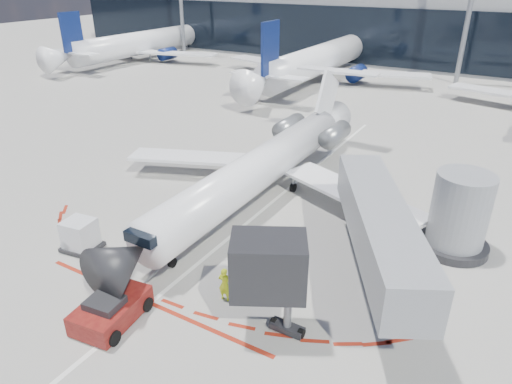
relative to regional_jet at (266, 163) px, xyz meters
The scene contains 12 objects.
ground 3.40m from the regional_jet, 63.95° to the right, with size 260.00×260.00×0.00m, color gray.
apron_centerline 2.66m from the regional_jet, ahead, with size 0.25×40.00×0.01m, color silver.
apron_stop_bar 13.87m from the regional_jet, 85.65° to the right, with size 14.00×0.25×0.01m, color maroon.
terminal_building 63.16m from the regional_jet, 89.06° to the left, with size 150.00×24.15×24.00m.
jet_bridge 11.99m from the regional_jet, 25.35° to the right, with size 10.03×15.20×4.90m.
regional_jet is the anchor object (origin of this frame).
pushback_tug 15.55m from the regional_jet, 88.67° to the right, with size 2.79×5.75×1.47m.
ramp_worker 12.28m from the regional_jet, 70.46° to the right, with size 0.68×0.44×1.86m, color #E5FF1A.
uld_container 13.35m from the regional_jet, 115.50° to the right, with size 2.26×2.00×1.93m.
safety_cone_left 9.84m from the regional_jet, 116.68° to the right, with size 0.37×0.37×0.51m, color #DC5004.
bg_airliner_0 60.36m from the regional_jet, 141.05° to the left, with size 35.68×37.78×11.54m, color white, non-canonical shape.
bg_airliner_1 40.19m from the regional_jet, 107.44° to the left, with size 37.17×39.35×12.03m, color white, non-canonical shape.
Camera 1 is at (13.57, -24.28, 14.86)m, focal length 32.00 mm.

